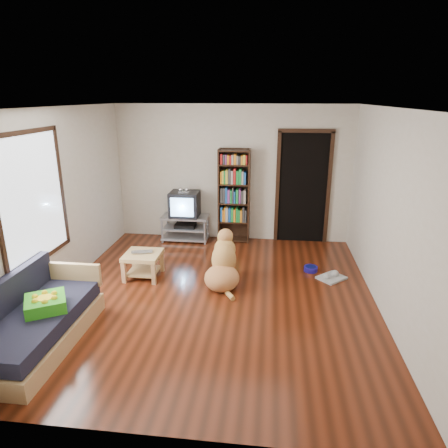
# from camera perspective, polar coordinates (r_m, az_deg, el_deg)

# --- Properties ---
(ground) EXTENTS (5.00, 5.00, 0.00)m
(ground) POSITION_cam_1_polar(r_m,az_deg,el_deg) (5.81, -1.36, -10.27)
(ground) COLOR #59210F
(ground) RESTS_ON ground
(ceiling) EXTENTS (5.00, 5.00, 0.00)m
(ceiling) POSITION_cam_1_polar(r_m,az_deg,el_deg) (5.12, -1.58, 16.31)
(ceiling) COLOR white
(ceiling) RESTS_ON ground
(wall_back) EXTENTS (4.50, 0.00, 4.50)m
(wall_back) POSITION_cam_1_polar(r_m,az_deg,el_deg) (7.74, 1.21, 7.16)
(wall_back) COLOR beige
(wall_back) RESTS_ON ground
(wall_front) EXTENTS (4.50, 0.00, 4.50)m
(wall_front) POSITION_cam_1_polar(r_m,az_deg,el_deg) (3.04, -8.33, -10.64)
(wall_front) COLOR beige
(wall_front) RESTS_ON ground
(wall_left) EXTENTS (0.00, 5.00, 5.00)m
(wall_left) POSITION_cam_1_polar(r_m,az_deg,el_deg) (6.06, -23.05, 2.69)
(wall_left) COLOR beige
(wall_left) RESTS_ON ground
(wall_right) EXTENTS (0.00, 5.00, 5.00)m
(wall_right) POSITION_cam_1_polar(r_m,az_deg,el_deg) (5.48, 22.53, 1.25)
(wall_right) COLOR beige
(wall_right) RESTS_ON ground
(green_cushion) EXTENTS (0.59, 0.59, 0.14)m
(green_cushion) POSITION_cam_1_polar(r_m,az_deg,el_deg) (5.04, -24.13, -10.31)
(green_cushion) COLOR green
(green_cushion) RESTS_ON sofa
(laptop) EXTENTS (0.37, 0.29, 0.03)m
(laptop) POSITION_cam_1_polar(r_m,az_deg,el_deg) (6.32, -11.66, -4.11)
(laptop) COLOR silver
(laptop) RESTS_ON coffee_table
(dog_bowl) EXTENTS (0.22, 0.22, 0.08)m
(dog_bowl) POSITION_cam_1_polar(r_m,az_deg,el_deg) (6.71, 12.28, -6.28)
(dog_bowl) COLOR #1E1591
(dog_bowl) RESTS_ON ground
(grey_rag) EXTENTS (0.51, 0.51, 0.03)m
(grey_rag) POSITION_cam_1_polar(r_m,az_deg,el_deg) (6.53, 15.10, -7.43)
(grey_rag) COLOR #A9A9A9
(grey_rag) RESTS_ON ground
(window) EXTENTS (0.03, 1.46, 1.70)m
(window) POSITION_cam_1_polar(r_m,az_deg,el_deg) (5.59, -25.61, 3.29)
(window) COLOR white
(window) RESTS_ON wall_left
(doorway) EXTENTS (1.03, 0.05, 2.19)m
(doorway) POSITION_cam_1_polar(r_m,az_deg,el_deg) (7.74, 11.22, 5.46)
(doorway) COLOR black
(doorway) RESTS_ON wall_back
(tv_stand) EXTENTS (0.90, 0.45, 0.50)m
(tv_stand) POSITION_cam_1_polar(r_m,az_deg,el_deg) (7.90, -5.54, -0.43)
(tv_stand) COLOR #99999E
(tv_stand) RESTS_ON ground
(crt_tv) EXTENTS (0.55, 0.52, 0.58)m
(crt_tv) POSITION_cam_1_polar(r_m,az_deg,el_deg) (7.78, -5.60, 2.93)
(crt_tv) COLOR black
(crt_tv) RESTS_ON tv_stand
(bookshelf) EXTENTS (0.60, 0.30, 1.80)m
(bookshelf) POSITION_cam_1_polar(r_m,az_deg,el_deg) (7.64, 1.45, 4.73)
(bookshelf) COLOR black
(bookshelf) RESTS_ON ground
(sofa) EXTENTS (0.80, 1.80, 0.80)m
(sofa) POSITION_cam_1_polar(r_m,az_deg,el_deg) (5.16, -25.44, -12.77)
(sofa) COLOR tan
(sofa) RESTS_ON ground
(coffee_table) EXTENTS (0.55, 0.55, 0.40)m
(coffee_table) POSITION_cam_1_polar(r_m,az_deg,el_deg) (6.40, -11.50, -5.11)
(coffee_table) COLOR tan
(coffee_table) RESTS_ON ground
(dog) EXTENTS (0.54, 1.02, 0.84)m
(dog) POSITION_cam_1_polar(r_m,az_deg,el_deg) (6.04, -0.09, -5.89)
(dog) COLOR #BF7E49
(dog) RESTS_ON ground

